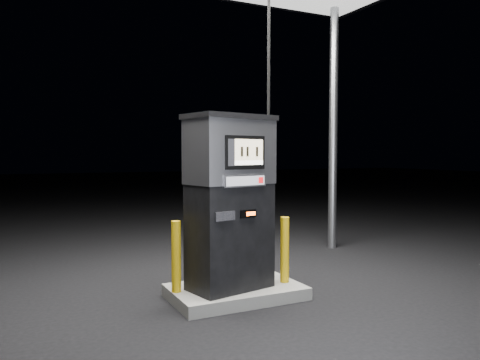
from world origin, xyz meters
name	(u,v)px	position (x,y,z in m)	size (l,w,h in m)	color
ground	(236,298)	(0.00, 0.00, 0.00)	(80.00, 80.00, 0.00)	black
pump_island	(236,292)	(0.00, 0.00, 0.07)	(1.60, 1.00, 0.15)	slate
fuel_dispenser	(230,200)	(-0.10, -0.05, 1.23)	(1.21, 0.82, 4.36)	black
bollard_left	(176,257)	(-0.74, 0.09, 0.57)	(0.11, 0.11, 0.85)	gold
bollard_right	(285,250)	(0.64, -0.11, 0.57)	(0.11, 0.11, 0.84)	gold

